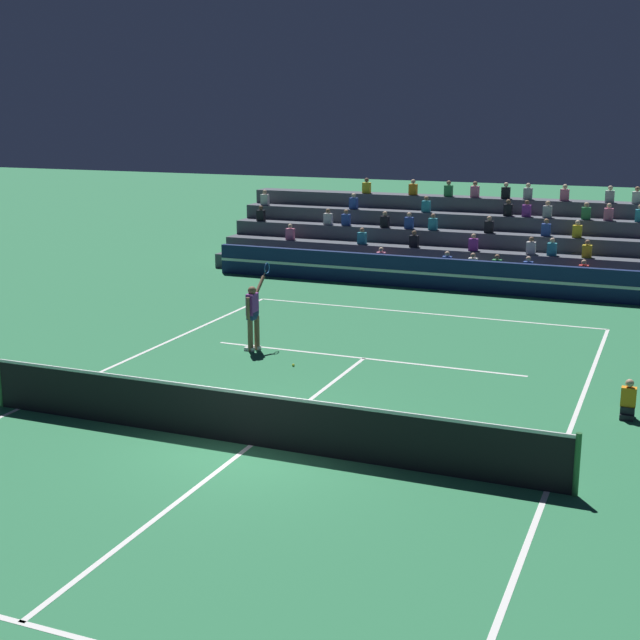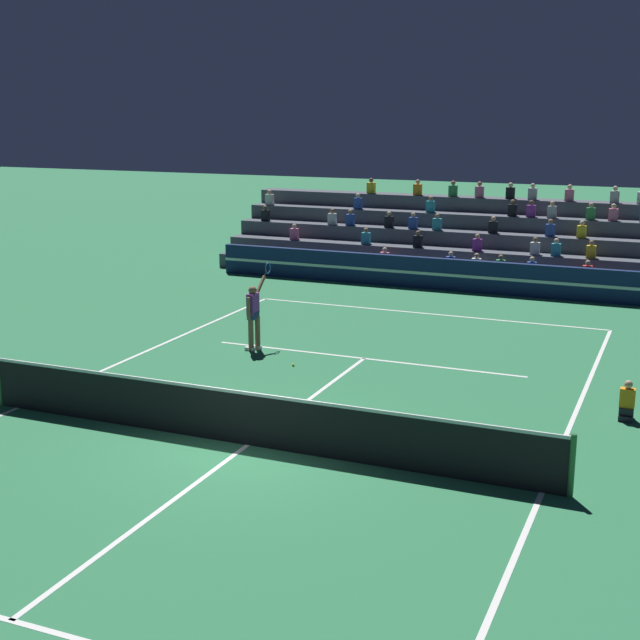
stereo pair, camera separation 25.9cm
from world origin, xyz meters
TOP-DOWN VIEW (x-y plane):
  - ground_plane at (0.00, 0.00)m, footprint 120.00×120.00m
  - court_lines at (0.00, 0.00)m, footprint 11.10×23.90m
  - tennis_net at (0.00, 0.00)m, footprint 12.00×0.10m
  - sponsor_banner_wall at (0.00, 15.70)m, footprint 18.00×0.26m
  - bleacher_stand at (0.01, 19.50)m, footprint 19.60×4.75m
  - ball_kid_courtside at (6.50, 4.25)m, footprint 0.30×0.36m
  - tennis_player at (-2.96, 6.11)m, footprint 0.35×1.38m
  - tennis_ball at (-1.38, 5.10)m, footprint 0.07×0.07m

SIDE VIEW (x-z plane):
  - ground_plane at x=0.00m, z-range 0.00..0.00m
  - court_lines at x=0.00m, z-range 0.00..0.01m
  - tennis_ball at x=-1.38m, z-range 0.00..0.07m
  - ball_kid_courtside at x=6.50m, z-range -0.09..0.75m
  - tennis_net at x=0.00m, z-range -0.01..1.09m
  - sponsor_banner_wall at x=0.00m, z-range 0.00..1.10m
  - tennis_player at x=-2.96m, z-range -0.15..2.11m
  - bleacher_stand at x=0.01m, z-range -0.67..2.71m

